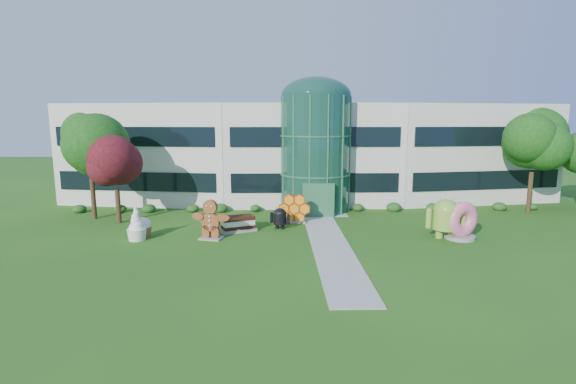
{
  "coord_description": "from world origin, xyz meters",
  "views": [
    {
      "loc": [
        -3.34,
        -24.09,
        7.68
      ],
      "look_at": [
        -2.53,
        6.0,
        2.6
      ],
      "focal_mm": 26.0,
      "sensor_mm": 36.0,
      "label": 1
    }
  ],
  "objects_px": {
    "gingerbread": "(211,219)",
    "android_black": "(280,217)",
    "donut": "(461,220)",
    "android_green": "(446,216)"
  },
  "relations": [
    {
      "from": "android_black",
      "to": "gingerbread",
      "type": "bearing_deg",
      "value": -129.08
    },
    {
      "from": "android_black",
      "to": "gingerbread",
      "type": "distance_m",
      "value": 5.28
    },
    {
      "from": "android_black",
      "to": "gingerbread",
      "type": "xyz_separation_m",
      "value": [
        -4.57,
        -2.59,
        0.45
      ]
    },
    {
      "from": "android_green",
      "to": "android_black",
      "type": "distance_m",
      "value": 11.37
    },
    {
      "from": "donut",
      "to": "gingerbread",
      "type": "height_order",
      "value": "gingerbread"
    },
    {
      "from": "donut",
      "to": "android_black",
      "type": "bearing_deg",
      "value": 143.48
    },
    {
      "from": "gingerbread",
      "to": "android_black",
      "type": "bearing_deg",
      "value": 45.56
    },
    {
      "from": "android_green",
      "to": "gingerbread",
      "type": "xyz_separation_m",
      "value": [
        -15.58,
        0.19,
        -0.2
      ]
    },
    {
      "from": "android_green",
      "to": "gingerbread",
      "type": "height_order",
      "value": "android_green"
    },
    {
      "from": "android_black",
      "to": "donut",
      "type": "distance_m",
      "value": 12.32
    }
  ]
}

